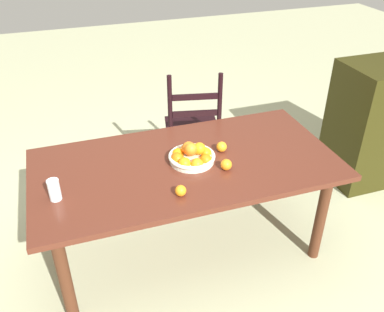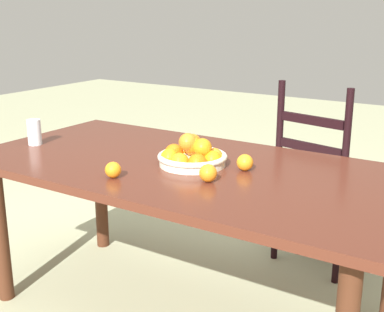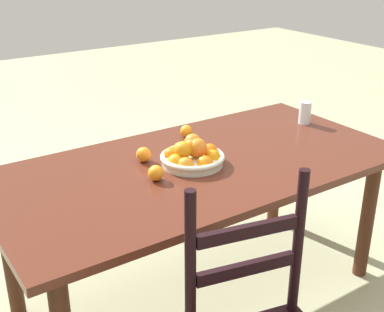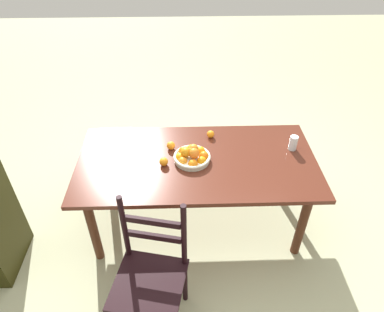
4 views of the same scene
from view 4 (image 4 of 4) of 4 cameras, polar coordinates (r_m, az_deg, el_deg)
ground_plane at (r=3.22m, az=0.70°, el=-10.65°), size 12.00×12.00×0.00m
dining_table at (r=2.77m, az=0.80°, el=-2.02°), size 1.87×0.94×0.72m
chair_near_window at (r=2.36m, az=-6.79°, el=-19.04°), size 0.52×0.52×1.00m
fruit_bowl at (r=2.69m, az=0.04°, el=0.07°), size 0.29×0.29×0.14m
orange_loose_0 at (r=2.66m, az=-4.65°, el=-0.93°), size 0.07×0.07×0.07m
orange_loose_1 at (r=2.82m, az=-3.47°, el=1.71°), size 0.07×0.07×0.07m
orange_loose_2 at (r=2.95m, az=3.06°, el=3.59°), size 0.06×0.06×0.06m
drinking_glass at (r=2.91m, az=16.23°, el=2.07°), size 0.06×0.06×0.12m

